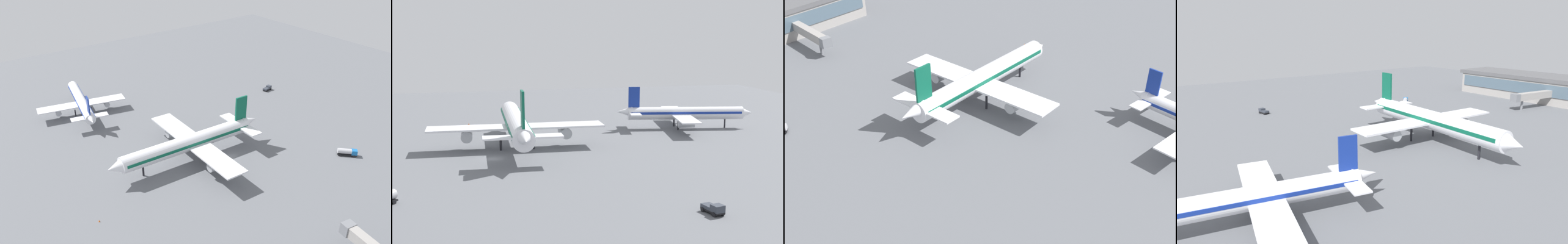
# 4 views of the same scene
# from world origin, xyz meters

# --- Properties ---
(ground) EXTENTS (288.00, 288.00, 0.00)m
(ground) POSITION_xyz_m (0.00, 0.00, 0.00)
(ground) COLOR slate
(airplane_at_gate) EXTENTS (57.11, 45.76, 17.38)m
(airplane_at_gate) POSITION_xyz_m (-11.97, 7.25, 6.32)
(airplane_at_gate) COLOR white
(airplane_at_gate) RESTS_ON ground
(jet_bridge) EXTENTS (6.12, 22.43, 6.74)m
(jet_bridge) POSITION_xyz_m (-5.05, -56.77, 5.14)
(jet_bridge) COLOR #9E9993
(jet_bridge) RESTS_ON ground
(safety_cone_near_gate) EXTENTS (0.44, 0.44, 0.60)m
(safety_cone_near_gate) POSITION_xyz_m (-49.60, -3.61, 0.30)
(safety_cone_near_gate) COLOR #EA590C
(safety_cone_near_gate) RESTS_ON ground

